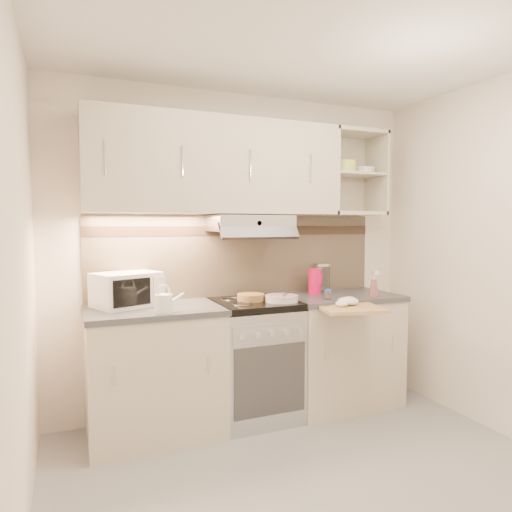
{
  "coord_description": "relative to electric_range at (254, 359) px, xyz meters",
  "views": [
    {
      "loc": [
        -1.29,
        -2.04,
        1.47
      ],
      "look_at": [
        -0.05,
        0.95,
        1.25
      ],
      "focal_mm": 32.0,
      "sensor_mm": 36.0,
      "label": 1
    }
  ],
  "objects": [
    {
      "name": "bread_loaf",
      "position": [
        -0.03,
        0.0,
        0.47
      ],
      "size": [
        0.2,
        0.2,
        0.05
      ],
      "primitive_type": "cylinder",
      "color": "#B96542",
      "rests_on": "electric_range"
    },
    {
      "name": "worktop_left",
      "position": [
        -0.75,
        0.0,
        0.43
      ],
      "size": [
        0.92,
        0.62,
        0.04
      ],
      "primitive_type": "cube",
      "color": "#47474C",
      "rests_on": "base_cabinet_left"
    },
    {
      "name": "dish_towel",
      "position": [
        0.58,
        -0.39,
        0.47
      ],
      "size": [
        0.31,
        0.29,
        0.07
      ],
      "primitive_type": null,
      "rotation": [
        0.0,
        0.0,
        0.42
      ],
      "color": "white",
      "rests_on": "cutting_board"
    },
    {
      "name": "base_cabinet_left",
      "position": [
        -0.75,
        0.0,
        -0.02
      ],
      "size": [
        0.9,
        0.6,
        0.86
      ],
      "primitive_type": "cube",
      "color": "beige",
      "rests_on": "ground"
    },
    {
      "name": "spray_bottle",
      "position": [
        0.96,
        -0.17,
        0.53
      ],
      "size": [
        0.08,
        0.08,
        0.22
      ],
      "rotation": [
        0.0,
        0.0,
        -0.28
      ],
      "color": "pink",
      "rests_on": "worktop_right"
    },
    {
      "name": "spice_jar",
      "position": [
        0.54,
        -0.16,
        0.49
      ],
      "size": [
        0.05,
        0.05,
        0.08
      ],
      "rotation": [
        0.0,
        0.0,
        0.4
      ],
      "color": "silver",
      "rests_on": "worktop_right"
    },
    {
      "name": "ground",
      "position": [
        0.0,
        -1.1,
        -0.45
      ],
      "size": [
        3.0,
        3.0,
        0.0
      ],
      "primitive_type": "plane",
      "color": "gray",
      "rests_on": "ground"
    },
    {
      "name": "watering_can",
      "position": [
        -0.72,
        -0.22,
        0.52
      ],
      "size": [
        0.21,
        0.13,
        0.19
      ],
      "rotation": [
        0.0,
        0.0,
        0.38
      ],
      "color": "white",
      "rests_on": "worktop_left"
    },
    {
      "name": "electric_range",
      "position": [
        0.0,
        0.0,
        0.0
      ],
      "size": [
        0.6,
        0.6,
        0.9
      ],
      "color": "#B7B7BC",
      "rests_on": "ground"
    },
    {
      "name": "cutting_board",
      "position": [
        0.57,
        -0.41,
        0.42
      ],
      "size": [
        0.5,
        0.47,
        0.02
      ],
      "primitive_type": "cube",
      "rotation": [
        0.0,
        0.0,
        -0.22
      ],
      "color": "tan",
      "rests_on": "base_cabinet_right"
    },
    {
      "name": "microwave",
      "position": [
        -0.92,
        0.12,
        0.57
      ],
      "size": [
        0.51,
        0.45,
        0.24
      ],
      "rotation": [
        0.0,
        0.0,
        0.39
      ],
      "color": "silver",
      "rests_on": "worktop_left"
    },
    {
      "name": "pink_pitcher",
      "position": [
        0.58,
        0.11,
        0.56
      ],
      "size": [
        0.11,
        0.11,
        0.21
      ],
      "rotation": [
        0.0,
        0.0,
        -0.42
      ],
      "color": "#E00948",
      "rests_on": "worktop_right"
    },
    {
      "name": "worktop_right",
      "position": [
        0.75,
        0.0,
        0.43
      ],
      "size": [
        0.92,
        0.62,
        0.04
      ],
      "primitive_type": "cube",
      "color": "#47474C",
      "rests_on": "base_cabinet_right"
    },
    {
      "name": "base_cabinet_right",
      "position": [
        0.75,
        0.0,
        -0.02
      ],
      "size": [
        0.9,
        0.6,
        0.86
      ],
      "primitive_type": "cube",
      "color": "beige",
      "rests_on": "ground"
    },
    {
      "name": "glass_jar",
      "position": [
        0.71,
        0.2,
        0.57
      ],
      "size": [
        0.13,
        0.13,
        0.24
      ],
      "rotation": [
        0.0,
        0.0,
        0.16
      ],
      "color": "silver",
      "rests_on": "worktop_right"
    },
    {
      "name": "room_shell",
      "position": [
        0.0,
        -0.73,
        1.18
      ],
      "size": [
        3.04,
        2.84,
        2.52
      ],
      "color": "white",
      "rests_on": "ground"
    },
    {
      "name": "plate_stack",
      "position": [
        0.17,
        -0.12,
        0.47
      ],
      "size": [
        0.25,
        0.25,
        0.05
      ],
      "rotation": [
        0.0,
        0.0,
        0.4
      ],
      "color": "silver",
      "rests_on": "electric_range"
    }
  ]
}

